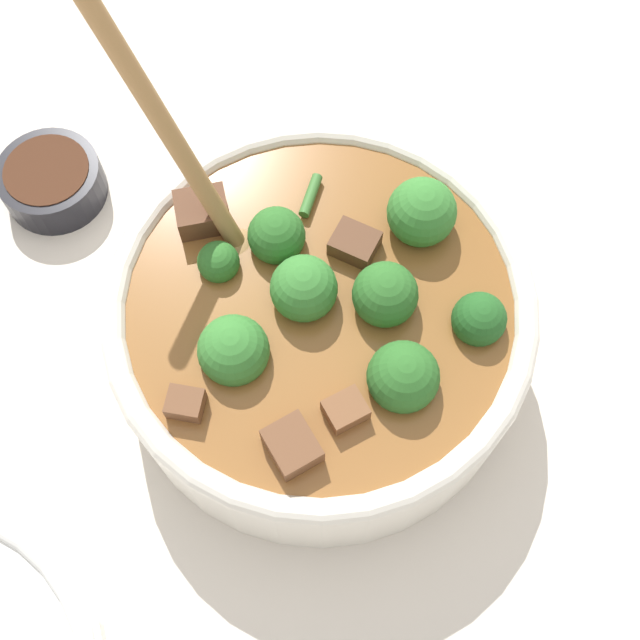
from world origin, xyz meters
The scene contains 3 objects.
ground_plane centered at (0.00, 0.00, 0.00)m, with size 4.00×4.00×0.00m, color silver.
stew_bowl centered at (0.00, 0.00, 0.05)m, with size 0.27×0.29×0.25m.
condiment_bowl centered at (0.05, 0.24, 0.02)m, with size 0.08×0.08×0.03m.
Camera 1 is at (-0.19, -0.08, 0.52)m, focal length 45.00 mm.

